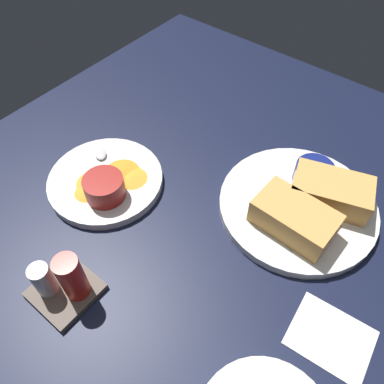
% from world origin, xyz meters
% --- Properties ---
extents(ground_plane, '(1.10, 1.10, 0.03)m').
position_xyz_m(ground_plane, '(0.00, 0.00, -0.01)').
color(ground_plane, black).
extents(plate_sandwich_main, '(0.27, 0.27, 0.02)m').
position_xyz_m(plate_sandwich_main, '(-0.07, -0.13, 0.01)').
color(plate_sandwich_main, silver).
rests_on(plate_sandwich_main, ground_plane).
extents(sandwich_half_near, '(0.14, 0.08, 0.05)m').
position_xyz_m(sandwich_half_near, '(-0.08, -0.08, 0.04)').
color(sandwich_half_near, tan).
rests_on(sandwich_half_near, plate_sandwich_main).
extents(sandwich_half_far, '(0.15, 0.11, 0.05)m').
position_xyz_m(sandwich_half_far, '(-0.11, -0.16, 0.04)').
color(sandwich_half_far, tan).
rests_on(sandwich_half_far, plate_sandwich_main).
extents(ramekin_dark_sauce, '(0.07, 0.07, 0.04)m').
position_xyz_m(ramekin_dark_sauce, '(-0.06, -0.19, 0.04)').
color(ramekin_dark_sauce, navy).
rests_on(ramekin_dark_sauce, plate_sandwich_main).
extents(spoon_by_dark_ramekin, '(0.03, 0.10, 0.01)m').
position_xyz_m(spoon_by_dark_ramekin, '(-0.07, -0.13, 0.02)').
color(spoon_by_dark_ramekin, silver).
rests_on(spoon_by_dark_ramekin, plate_sandwich_main).
extents(plate_chips_companion, '(0.21, 0.21, 0.02)m').
position_xyz_m(plate_chips_companion, '(0.24, 0.04, 0.01)').
color(plate_chips_companion, silver).
rests_on(plate_chips_companion, ground_plane).
extents(ramekin_light_gravy, '(0.07, 0.07, 0.04)m').
position_xyz_m(ramekin_light_gravy, '(0.21, 0.07, 0.04)').
color(ramekin_light_gravy, maroon).
rests_on(ramekin_light_gravy, plate_chips_companion).
extents(spoon_by_gravy_ramekin, '(0.09, 0.07, 0.01)m').
position_xyz_m(spoon_by_gravy_ramekin, '(0.27, 0.02, 0.02)').
color(spoon_by_gravy_ramekin, silver).
rests_on(spoon_by_gravy_ramekin, plate_chips_companion).
extents(plantain_chip_scatter, '(0.13, 0.15, 0.01)m').
position_xyz_m(plantain_chip_scatter, '(0.22, 0.04, 0.02)').
color(plantain_chip_scatter, gold).
rests_on(plantain_chip_scatter, plate_chips_companion).
extents(condiment_caddy, '(0.09, 0.09, 0.10)m').
position_xyz_m(condiment_caddy, '(0.12, 0.23, 0.03)').
color(condiment_caddy, brown).
rests_on(condiment_caddy, ground_plane).
extents(paper_napkin_folded, '(0.12, 0.10, 0.00)m').
position_xyz_m(paper_napkin_folded, '(-0.22, 0.05, 0.00)').
color(paper_napkin_folded, white).
rests_on(paper_napkin_folded, ground_plane).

